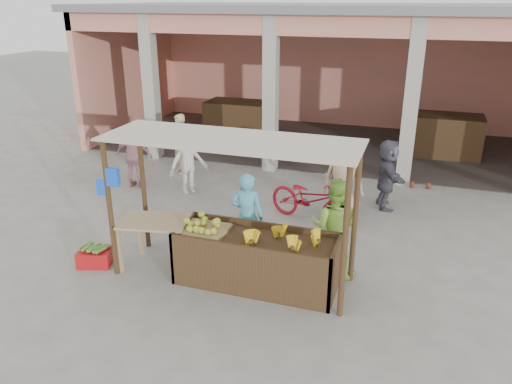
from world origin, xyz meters
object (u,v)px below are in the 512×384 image
(side_table, at_px, (155,228))
(vendor_green, at_px, (335,225))
(vendor_blue, at_px, (247,214))
(fruit_stall, at_px, (256,262))
(red_crate, at_px, (95,257))
(motorcycle, at_px, (310,199))

(side_table, relative_size, vendor_green, 0.70)
(vendor_blue, bearing_deg, side_table, 28.57)
(side_table, relative_size, vendor_blue, 0.72)
(fruit_stall, height_order, side_table, side_table)
(red_crate, distance_m, vendor_blue, 2.76)
(side_table, height_order, motorcycle, motorcycle)
(side_table, distance_m, vendor_green, 3.01)
(side_table, distance_m, motorcycle, 3.41)
(vendor_blue, xyz_separation_m, vendor_green, (1.54, -0.02, 0.03))
(red_crate, bearing_deg, vendor_blue, 5.77)
(vendor_blue, xyz_separation_m, motorcycle, (0.72, 1.87, -0.34))
(red_crate, bearing_deg, vendor_green, -3.19)
(vendor_green, bearing_deg, side_table, 22.56)
(fruit_stall, xyz_separation_m, vendor_blue, (-0.43, 0.76, 0.46))
(fruit_stall, xyz_separation_m, vendor_green, (1.12, 0.74, 0.49))
(vendor_blue, distance_m, motorcycle, 2.03)
(vendor_green, bearing_deg, red_crate, 21.77)
(motorcycle, bearing_deg, vendor_green, -135.60)
(fruit_stall, xyz_separation_m, motorcycle, (0.29, 2.63, 0.12))
(vendor_blue, bearing_deg, red_crate, 20.80)
(vendor_green, bearing_deg, vendor_blue, 6.11)
(fruit_stall, bearing_deg, vendor_blue, 119.22)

